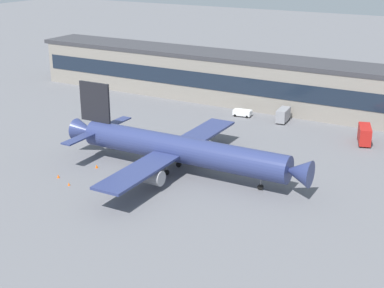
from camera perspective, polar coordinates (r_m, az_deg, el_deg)
name	(u,v)px	position (r m, az deg, el deg)	size (l,w,h in m)	color
ground_plane	(140,174)	(112.34, -5.39, -3.07)	(600.00, 600.00, 0.00)	slate
terminal_building	(258,81)	(159.86, 6.81, 6.45)	(148.66, 14.63, 14.03)	gray
airliner	(178,149)	(110.83, -1.43, -0.51)	(53.75, 45.79, 16.32)	navy
pushback_tractor	(242,112)	(150.05, 5.18, 3.26)	(5.09, 3.19, 1.75)	white
stair_truck	(283,115)	(146.27, 9.39, 3.02)	(2.95, 6.20, 3.55)	gray
catering_truck	(364,134)	(134.43, 17.35, 1.01)	(4.63, 7.65, 4.15)	red
traffic_cone_0	(69,184)	(109.01, -12.57, -4.04)	(0.49, 0.49, 0.61)	#F2590C
traffic_cone_1	(58,176)	(112.99, -13.62, -3.23)	(0.57, 0.57, 0.71)	#F2590C
traffic_cone_2	(143,178)	(109.54, -5.05, -3.46)	(0.60, 0.60, 0.75)	#F2590C
traffic_cone_3	(97,166)	(116.30, -9.80, -2.27)	(0.60, 0.60, 0.75)	#F2590C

